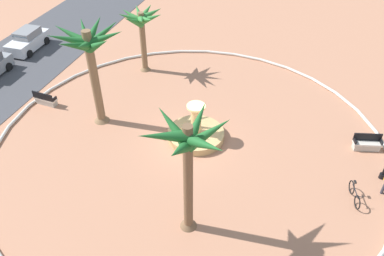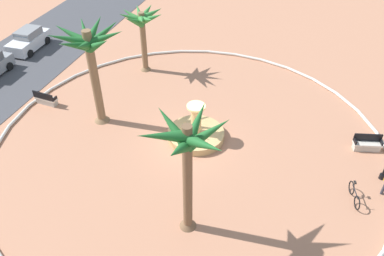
# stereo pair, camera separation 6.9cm
# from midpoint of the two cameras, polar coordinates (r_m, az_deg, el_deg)

# --- Properties ---
(ground_plane) EXTENTS (80.00, 80.00, 0.00)m
(ground_plane) POSITION_cam_midpoint_polar(r_m,az_deg,el_deg) (23.12, -0.34, -2.14)
(ground_plane) COLOR tan
(plaza_curb) EXTENTS (23.17, 23.17, 0.20)m
(plaza_curb) POSITION_cam_midpoint_polar(r_m,az_deg,el_deg) (23.05, -0.34, -1.96)
(plaza_curb) COLOR silver
(plaza_curb) RESTS_ON ground
(fountain) EXTENTS (3.43, 3.43, 2.39)m
(fountain) POSITION_cam_midpoint_polar(r_m,az_deg,el_deg) (23.25, 0.50, -0.79)
(fountain) COLOR tan
(fountain) RESTS_ON ground
(palm_tree_near_fountain) EXTENTS (4.20, 4.22, 6.43)m
(palm_tree_near_fountain) POSITION_cam_midpoint_polar(r_m,az_deg,el_deg) (22.91, -15.01, 10.77)
(palm_tree_near_fountain) COLOR brown
(palm_tree_near_fountain) RESTS_ON ground
(palm_tree_by_curb) EXTENTS (3.30, 3.29, 4.86)m
(palm_tree_by_curb) POSITION_cam_midpoint_polar(r_m,az_deg,el_deg) (28.65, -7.53, 15.06)
(palm_tree_by_curb) COLOR brown
(palm_tree_by_curb) RESTS_ON ground
(palm_tree_mid_plaza) EXTENTS (3.79, 3.64, 6.34)m
(palm_tree_mid_plaza) POSITION_cam_midpoint_polar(r_m,az_deg,el_deg) (15.41, -0.74, -3.65)
(palm_tree_mid_plaza) COLOR brown
(palm_tree_mid_plaza) RESTS_ON ground
(bench_west) EXTENTS (0.89, 1.67, 1.00)m
(bench_west) POSITION_cam_midpoint_polar(r_m,az_deg,el_deg) (24.65, 24.35, -2.21)
(bench_west) COLOR beige
(bench_west) RESTS_ON ground
(bench_north) EXTENTS (0.61, 1.63, 1.00)m
(bench_north) POSITION_cam_midpoint_polar(r_m,az_deg,el_deg) (27.87, -20.89, 3.89)
(bench_north) COLOR beige
(bench_north) RESTS_ON ground
(bicycle_red_frame) EXTENTS (1.67, 0.60, 0.94)m
(bicycle_red_frame) POSITION_cam_midpoint_polar(r_m,az_deg,el_deg) (21.32, 22.82, -9.01)
(bicycle_red_frame) COLOR black
(bicycle_red_frame) RESTS_ON ground
(parked_car_third) EXTENTS (4.06, 2.04, 1.67)m
(parked_car_third) POSITION_cam_midpoint_polar(r_m,az_deg,el_deg) (35.55, -23.16, 11.81)
(parked_car_third) COLOR silver
(parked_car_third) RESTS_ON ground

